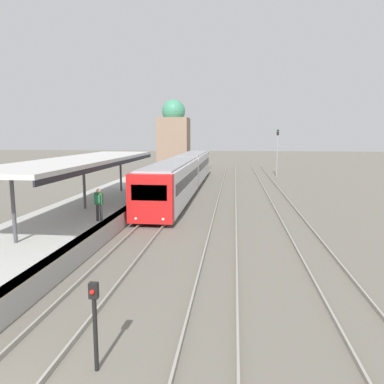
{
  "coord_description": "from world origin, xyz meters",
  "views": [
    {
      "loc": [
        4.74,
        -4.92,
        5.29
      ],
      "look_at": [
        2.09,
        18.37,
        1.7
      ],
      "focal_mm": 35.0,
      "sensor_mm": 36.0,
      "label": 1
    }
  ],
  "objects_px": {
    "person_on_platform": "(99,202)",
    "train_near": "(184,172)",
    "signal_post_near": "(95,317)",
    "signal_mast_far": "(277,148)"
  },
  "relations": [
    {
      "from": "person_on_platform",
      "to": "train_near",
      "type": "xyz_separation_m",
      "value": [
        2.08,
        17.3,
        -0.14
      ]
    },
    {
      "from": "person_on_platform",
      "to": "train_near",
      "type": "relative_size",
      "value": 0.06
    },
    {
      "from": "person_on_platform",
      "to": "train_near",
      "type": "bearing_deg",
      "value": 83.14
    },
    {
      "from": "train_near",
      "to": "signal_post_near",
      "type": "bearing_deg",
      "value": -86.47
    },
    {
      "from": "person_on_platform",
      "to": "signal_post_near",
      "type": "distance_m",
      "value": 11.21
    },
    {
      "from": "train_near",
      "to": "signal_mast_far",
      "type": "distance_m",
      "value": 16.86
    },
    {
      "from": "train_near",
      "to": "signal_post_near",
      "type": "xyz_separation_m",
      "value": [
        1.71,
        -27.83,
        -0.5
      ]
    },
    {
      "from": "person_on_platform",
      "to": "signal_mast_far",
      "type": "height_order",
      "value": "signal_mast_far"
    },
    {
      "from": "signal_post_near",
      "to": "person_on_platform",
      "type": "bearing_deg",
      "value": 109.81
    },
    {
      "from": "person_on_platform",
      "to": "signal_post_near",
      "type": "xyz_separation_m",
      "value": [
        3.79,
        -10.53,
        -0.64
      ]
    }
  ]
}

